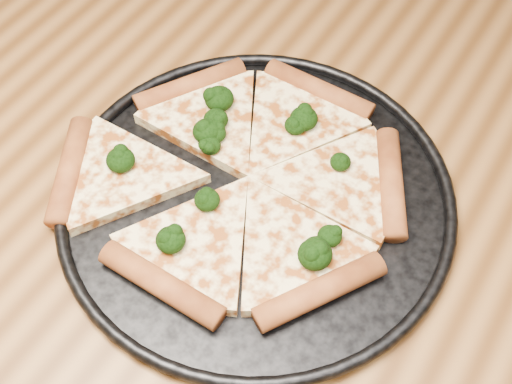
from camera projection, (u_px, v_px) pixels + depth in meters
The scene contains 4 objects.
dining_table at pixel (245, 247), 0.76m from camera, with size 1.20×0.90×0.75m.
pizza_pan at pixel (256, 197), 0.68m from camera, with size 0.39×0.39×0.02m.
pizza at pixel (242, 177), 0.68m from camera, with size 0.36×0.31×0.02m.
broccoli_florets at pixel (240, 164), 0.68m from camera, with size 0.25×0.22×0.02m.
Camera 1 is at (0.22, -0.32, 1.31)m, focal length 48.24 mm.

